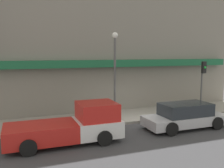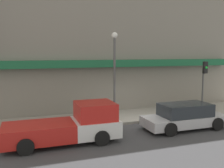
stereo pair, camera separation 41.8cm
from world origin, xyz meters
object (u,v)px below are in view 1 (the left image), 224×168
at_px(parked_car, 185,116).
at_px(pickup_truck, 72,126).
at_px(fire_hydrant, 161,112).
at_px(street_lamp, 115,66).
at_px(traffic_light, 203,78).

bearing_deg(parked_car, pickup_truck, -178.02).
height_order(pickup_truck, fire_hydrant, pickup_truck).
relative_size(parked_car, street_lamp, 0.91).
bearing_deg(pickup_truck, traffic_light, 12.03).
bearing_deg(street_lamp, pickup_truck, -143.91).
xyz_separation_m(pickup_truck, parked_car, (6.57, -0.00, -0.10)).
relative_size(parked_car, fire_hydrant, 7.37).
xyz_separation_m(pickup_truck, street_lamp, (3.10, 2.26, 2.72)).
distance_m(parked_car, street_lamp, 5.01).
bearing_deg(parked_car, traffic_light, 37.24).
xyz_separation_m(parked_car, traffic_light, (2.94, 2.08, 1.92)).
bearing_deg(pickup_truck, fire_hydrant, 18.52).
relative_size(fire_hydrant, street_lamp, 0.12).
xyz_separation_m(pickup_truck, traffic_light, (9.51, 2.08, 1.82)).
relative_size(pickup_truck, street_lamp, 1.01).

